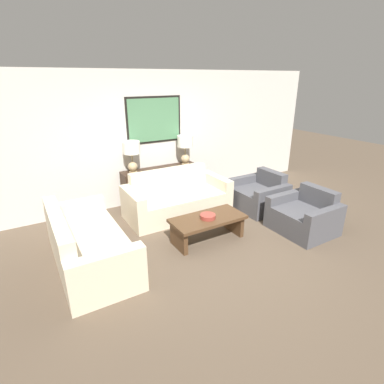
% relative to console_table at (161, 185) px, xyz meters
% --- Properties ---
extents(ground_plane, '(20.00, 20.00, 0.00)m').
position_rel_console_table_xyz_m(ground_plane, '(0.00, -2.11, -0.37)').
color(ground_plane, brown).
extents(back_wall, '(8.16, 0.12, 2.65)m').
position_rel_console_table_xyz_m(back_wall, '(0.00, 0.26, 0.96)').
color(back_wall, beige).
rests_on(back_wall, ground_plane).
extents(console_table, '(1.63, 0.37, 0.75)m').
position_rel_console_table_xyz_m(console_table, '(0.00, 0.00, 0.00)').
color(console_table, '#332319').
rests_on(console_table, ground_plane).
extents(table_lamp_left, '(0.33, 0.33, 0.62)m').
position_rel_console_table_xyz_m(table_lamp_left, '(-0.59, 0.00, 0.79)').
color(table_lamp_left, tan).
rests_on(table_lamp_left, console_table).
extents(table_lamp_right, '(0.33, 0.33, 0.62)m').
position_rel_console_table_xyz_m(table_lamp_right, '(0.59, 0.00, 0.79)').
color(table_lamp_right, tan).
rests_on(table_lamp_right, console_table).
extents(couch_by_back_wall, '(1.97, 0.92, 0.83)m').
position_rel_console_table_xyz_m(couch_by_back_wall, '(0.00, -0.70, -0.09)').
color(couch_by_back_wall, beige).
rests_on(couch_by_back_wall, ground_plane).
extents(couch_by_side, '(0.92, 1.97, 0.83)m').
position_rel_console_table_xyz_m(couch_by_side, '(-1.88, -1.57, -0.09)').
color(couch_by_side, beige).
rests_on(couch_by_side, ground_plane).
extents(coffee_table, '(1.20, 0.57, 0.41)m').
position_rel_console_table_xyz_m(coffee_table, '(-0.05, -1.87, -0.07)').
color(coffee_table, '#4C331E').
rests_on(coffee_table, ground_plane).
extents(decorative_bowl, '(0.25, 0.25, 0.06)m').
position_rel_console_table_xyz_m(decorative_bowl, '(-0.07, -1.89, 0.06)').
color(decorative_bowl, '#93382D').
rests_on(decorative_bowl, coffee_table).
extents(armchair_near_back_wall, '(0.87, 0.97, 0.73)m').
position_rel_console_table_xyz_m(armchair_near_back_wall, '(1.56, -1.30, -0.11)').
color(armchair_near_back_wall, '#4C4C51').
rests_on(armchair_near_back_wall, ground_plane).
extents(armchair_near_camera, '(0.87, 0.97, 0.73)m').
position_rel_console_table_xyz_m(armchair_near_camera, '(1.56, -2.44, -0.11)').
color(armchair_near_camera, '#4C4C51').
rests_on(armchair_near_camera, ground_plane).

